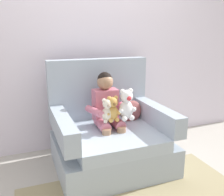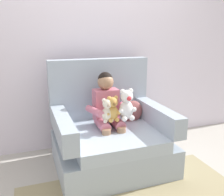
# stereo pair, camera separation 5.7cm
# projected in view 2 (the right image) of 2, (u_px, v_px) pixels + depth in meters

# --- Properties ---
(ground_plane) EXTENTS (8.00, 8.00, 0.00)m
(ground_plane) POSITION_uv_depth(u_px,v_px,m) (111.00, 166.00, 2.70)
(ground_plane) COLOR #ADA89E
(back_wall) EXTENTS (6.00, 0.10, 2.60)m
(back_wall) POSITION_uv_depth(u_px,v_px,m) (92.00, 42.00, 3.01)
(back_wall) COLOR silver
(back_wall) RESTS_ON ground
(armchair) EXTENTS (1.16, 0.99, 1.12)m
(armchair) POSITION_uv_depth(u_px,v_px,m) (110.00, 135.00, 2.67)
(armchair) COLOR #9EADBC
(armchair) RESTS_ON ground
(seated_child) EXTENTS (0.45, 0.39, 0.82)m
(seated_child) POSITION_uv_depth(u_px,v_px,m) (108.00, 108.00, 2.61)
(seated_child) COLOR #C66B7F
(seated_child) RESTS_ON armchair
(plush_white) EXTENTS (0.19, 0.16, 0.33)m
(plush_white) POSITION_uv_depth(u_px,v_px,m) (127.00, 105.00, 2.52)
(plush_white) COLOR white
(plush_white) RESTS_ON armchair
(plush_honey) EXTENTS (0.16, 0.13, 0.26)m
(plush_honey) POSITION_uv_depth(u_px,v_px,m) (113.00, 109.00, 2.48)
(plush_honey) COLOR gold
(plush_honey) RESTS_ON armchair
(plush_cream) EXTENTS (0.15, 0.12, 0.25)m
(plush_cream) POSITION_uv_depth(u_px,v_px,m) (107.00, 111.00, 2.46)
(plush_cream) COLOR silver
(plush_cream) RESTS_ON armchair
(throw_pillow) EXTENTS (0.27, 0.14, 0.26)m
(throw_pillow) POSITION_uv_depth(u_px,v_px,m) (132.00, 112.00, 2.83)
(throw_pillow) COLOR #8C4C4C
(throw_pillow) RESTS_ON armchair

